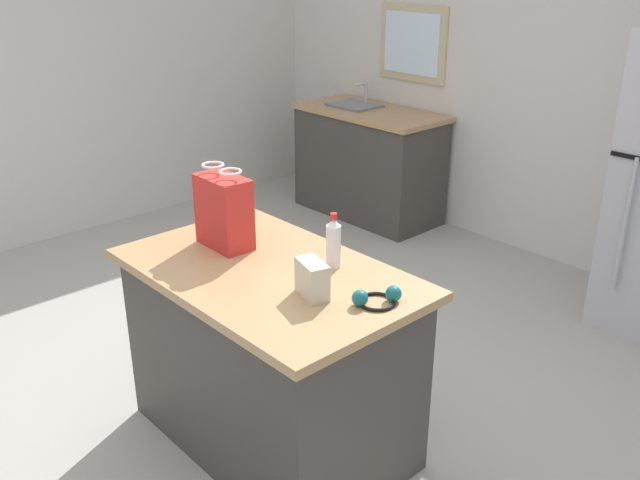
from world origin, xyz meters
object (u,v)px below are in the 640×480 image
Objects in this scene: kitchen_island at (271,357)px; bottle at (333,243)px; small_box at (312,279)px; shopping_bag at (224,211)px; ear_defenders at (377,298)px.

kitchen_island is 0.61m from bottle.
shopping_bag is at bearing 176.42° from small_box.
ear_defenders is (0.85, 0.10, -0.15)m from shopping_bag.
bottle reaches higher than kitchen_island.
small_box is 0.29m from bottle.
bottle is at bearing 163.38° from ear_defenders.
kitchen_island is 0.69m from shopping_bag.
kitchen_island is 3.53× the size of shopping_bag.
shopping_bag is 0.54m from bottle.
small_box is 0.26m from ear_defenders.
kitchen_island is 0.60m from small_box.
ear_defenders is at bearing 33.71° from small_box.
small_box is at bearing -4.12° from kitchen_island.
kitchen_island is at bearing 175.88° from small_box.
shopping_bag is (-0.33, 0.02, 0.60)m from kitchen_island.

